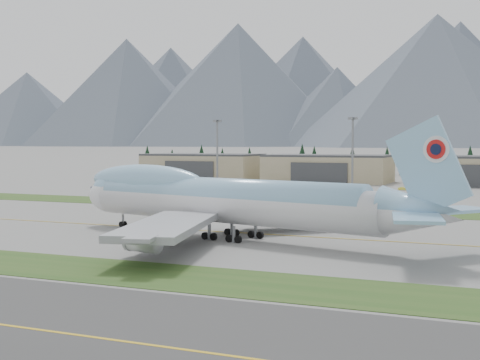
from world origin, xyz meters
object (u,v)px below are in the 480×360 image
at_px(hangar_center, 328,168).
at_px(service_vehicle_a, 266,185).
at_px(hangar_left, 203,166).
at_px(service_vehicle_b, 403,190).
at_px(boeing_747_freighter, 224,200).

relative_size(hangar_center, service_vehicle_a, 14.71).
distance_m(hangar_center, service_vehicle_a, 33.17).
bearing_deg(hangar_left, service_vehicle_b, -21.02).
bearing_deg(service_vehicle_b, hangar_center, 37.15).
bearing_deg(boeing_747_freighter, service_vehicle_a, 121.74).
bearing_deg(hangar_left, boeing_747_freighter, -62.73).
bearing_deg(service_vehicle_b, hangar_left, 60.89).
bearing_deg(service_vehicle_a, service_vehicle_b, -31.83).
xyz_separation_m(hangar_left, service_vehicle_b, (89.81, -34.51, -5.39)).
distance_m(boeing_747_freighter, hangar_left, 176.36).
height_order(hangar_center, service_vehicle_b, hangar_center).
bearing_deg(service_vehicle_b, service_vehicle_a, 75.62).
relative_size(hangar_left, hangar_center, 1.00).
distance_m(boeing_747_freighter, service_vehicle_a, 134.31).
relative_size(hangar_center, service_vehicle_b, 14.80).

